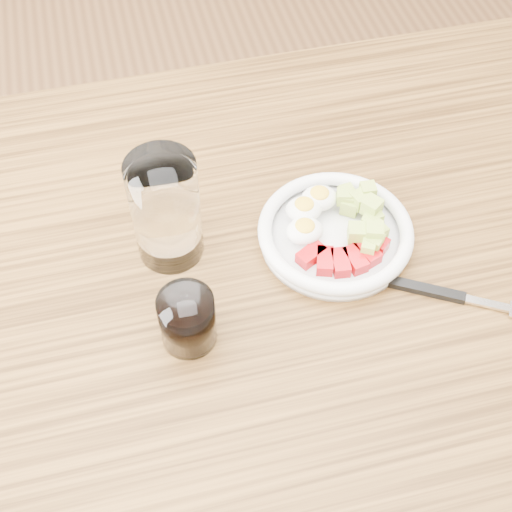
# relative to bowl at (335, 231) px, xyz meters

# --- Properties ---
(ground) EXTENTS (4.00, 4.00, 0.00)m
(ground) POSITION_rel_bowl_xyz_m (-0.11, -0.03, -0.79)
(ground) COLOR brown
(ground) RESTS_ON ground
(dining_table) EXTENTS (1.50, 0.90, 0.77)m
(dining_table) POSITION_rel_bowl_xyz_m (-0.11, -0.03, -0.12)
(dining_table) COLOR brown
(dining_table) RESTS_ON ground
(bowl) EXTENTS (0.21, 0.21, 0.05)m
(bowl) POSITION_rel_bowl_xyz_m (0.00, 0.00, 0.00)
(bowl) COLOR white
(bowl) RESTS_ON dining_table
(fork) EXTENTS (0.20, 0.12, 0.01)m
(fork) POSITION_rel_bowl_xyz_m (0.11, -0.13, -0.01)
(fork) COLOR black
(fork) RESTS_ON dining_table
(water_glass) EXTENTS (0.09, 0.09, 0.16)m
(water_glass) POSITION_rel_bowl_xyz_m (-0.22, 0.04, 0.06)
(water_glass) COLOR white
(water_glass) RESTS_ON dining_table
(coffee_glass) EXTENTS (0.07, 0.07, 0.08)m
(coffee_glass) POSITION_rel_bowl_xyz_m (-0.22, -0.10, 0.02)
(coffee_glass) COLOR white
(coffee_glass) RESTS_ON dining_table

